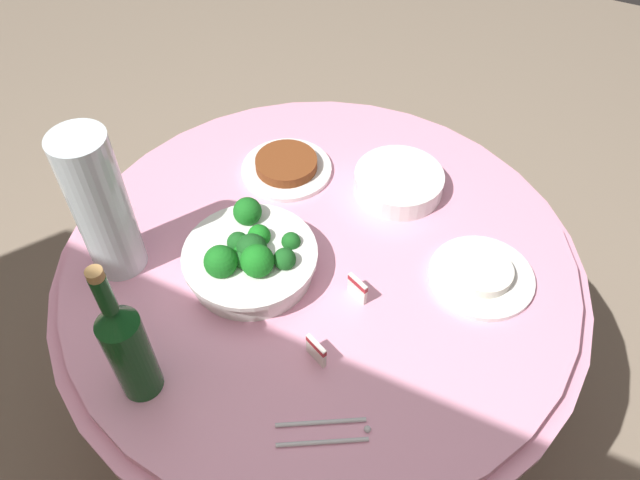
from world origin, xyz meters
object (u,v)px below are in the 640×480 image
(wine_bottle, at_px, (127,347))
(decorative_fruit_vase, at_px, (104,214))
(label_placard_mid, at_px, (316,350))
(plate_stack, at_px, (399,182))
(serving_tongs, at_px, (326,432))
(broccoli_bowl, at_px, (250,258))
(food_plate_rice, at_px, (482,275))
(label_placard_front, at_px, (357,288))
(food_plate_stir_fry, at_px, (287,166))

(wine_bottle, height_order, decorative_fruit_vase, decorative_fruit_vase)
(decorative_fruit_vase, bearing_deg, label_placard_mid, 176.28)
(plate_stack, height_order, serving_tongs, plate_stack)
(wine_bottle, bearing_deg, broccoli_bowl, -98.54)
(food_plate_rice, xyz_separation_m, label_placard_mid, (0.23, 0.32, 0.02))
(broccoli_bowl, relative_size, food_plate_rice, 1.27)
(serving_tongs, bearing_deg, wine_bottle, 10.14)
(broccoli_bowl, bearing_deg, plate_stack, -117.31)
(label_placard_front, relative_size, label_placard_mid, 1.00)
(label_placard_front, distance_m, label_placard_mid, 0.17)
(plate_stack, height_order, label_placard_front, label_placard_front)
(decorative_fruit_vase, height_order, serving_tongs, decorative_fruit_vase)
(food_plate_stir_fry, bearing_deg, decorative_fruit_vase, 65.50)
(wine_bottle, height_order, label_placard_front, wine_bottle)
(wine_bottle, relative_size, food_plate_rice, 1.53)
(broccoli_bowl, bearing_deg, serving_tongs, 139.15)
(food_plate_rice, distance_m, label_placard_mid, 0.39)
(label_placard_mid, bearing_deg, food_plate_stir_fry, -56.08)
(food_plate_stir_fry, bearing_deg, food_plate_rice, 167.45)
(decorative_fruit_vase, height_order, label_placard_front, decorative_fruit_vase)
(wine_bottle, bearing_deg, serving_tongs, -169.86)
(food_plate_rice, height_order, label_placard_front, label_placard_front)
(broccoli_bowl, distance_m, wine_bottle, 0.33)
(broccoli_bowl, bearing_deg, wine_bottle, 81.46)
(food_plate_stir_fry, xyz_separation_m, food_plate_rice, (-0.52, 0.12, -0.00))
(decorative_fruit_vase, distance_m, food_plate_rice, 0.78)
(broccoli_bowl, xyz_separation_m, label_placard_mid, (-0.21, 0.13, -0.01))
(decorative_fruit_vase, distance_m, label_placard_front, 0.52)
(plate_stack, height_order, decorative_fruit_vase, decorative_fruit_vase)
(label_placard_front, bearing_deg, decorative_fruit_vase, 15.29)
(decorative_fruit_vase, relative_size, food_plate_rice, 1.55)
(wine_bottle, relative_size, label_placard_front, 6.11)
(broccoli_bowl, height_order, plate_stack, broccoli_bowl)
(decorative_fruit_vase, distance_m, serving_tongs, 0.60)
(serving_tongs, distance_m, food_plate_rice, 0.47)
(decorative_fruit_vase, xyz_separation_m, food_plate_stir_fry, (-0.19, -0.41, -0.13))
(broccoli_bowl, relative_size, serving_tongs, 1.74)
(plate_stack, distance_m, food_plate_rice, 0.31)
(wine_bottle, height_order, food_plate_rice, wine_bottle)
(label_placard_mid, bearing_deg, plate_stack, -86.98)
(broccoli_bowl, xyz_separation_m, food_plate_rice, (-0.44, -0.19, -0.03))
(broccoli_bowl, xyz_separation_m, plate_stack, (-0.19, -0.37, -0.02))
(broccoli_bowl, xyz_separation_m, food_plate_stir_fry, (0.08, -0.31, -0.03))
(serving_tongs, bearing_deg, plate_stack, -80.31)
(plate_stack, bearing_deg, label_placard_mid, 93.02)
(decorative_fruit_vase, bearing_deg, food_plate_rice, -157.65)
(plate_stack, xyz_separation_m, label_placard_front, (-0.04, 0.33, 0.01))
(decorative_fruit_vase, distance_m, food_plate_stir_fry, 0.47)
(broccoli_bowl, xyz_separation_m, decorative_fruit_vase, (0.26, 0.10, 0.10))
(label_placard_front, bearing_deg, broccoli_bowl, 9.05)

